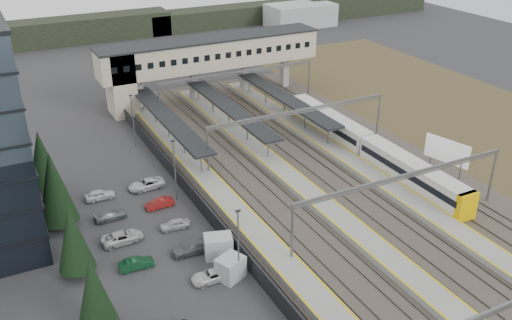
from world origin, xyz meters
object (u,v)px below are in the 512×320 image
relay_cabin_near (218,246)px  footbridge (196,58)px  billboard (447,152)px  relay_cabin_far (230,268)px  train (368,147)px

relay_cabin_near → footbridge: size_ratio=0.08×
relay_cabin_near → billboard: size_ratio=0.55×
relay_cabin_near → billboard: bearing=4.5°
footbridge → relay_cabin_far: bearing=-108.3°
train → relay_cabin_far: bearing=-151.4°
relay_cabin_far → train: 32.56m
train → billboard: bearing=-57.4°
relay_cabin_near → footbridge: footbridge is taller
footbridge → relay_cabin_near: bearing=-109.3°
relay_cabin_far → footbridge: bearing=71.7°
relay_cabin_far → billboard: (34.32, 6.59, 2.56)m
relay_cabin_near → billboard: (33.91, 2.67, 2.52)m
relay_cabin_far → train: size_ratio=0.08×
footbridge → billboard: (18.05, -42.66, -4.20)m
relay_cabin_near → billboard: 34.11m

